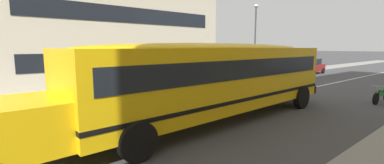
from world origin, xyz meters
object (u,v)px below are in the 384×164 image
object	(u,v)px
motorcycle_by_crossing	(382,95)
parked_car_dark_blue_end_of_row	(242,73)
street_lamp	(255,32)
school_bus	(214,75)
parked_car_red_near_corner	(310,66)

from	to	relation	value
motorcycle_by_crossing	parked_car_dark_blue_end_of_row	bearing A→B (deg)	-85.94
parked_car_dark_blue_end_of_row	street_lamp	size ratio (longest dim) A/B	0.58
parked_car_dark_blue_end_of_row	motorcycle_by_crossing	distance (m)	9.27
school_bus	parked_car_red_near_corner	world-z (taller)	school_bus
parked_car_red_near_corner	motorcycle_by_crossing	distance (m)	15.22
parked_car_red_near_corner	parked_car_dark_blue_end_of_row	bearing A→B (deg)	177.54
parked_car_dark_blue_end_of_row	motorcycle_by_crossing	world-z (taller)	parked_car_dark_blue_end_of_row
parked_car_red_near_corner	street_lamp	size ratio (longest dim) A/B	0.59
parked_car_red_near_corner	street_lamp	bearing A→B (deg)	161.69
school_bus	motorcycle_by_crossing	bearing A→B (deg)	158.28
parked_car_red_near_corner	motorcycle_by_crossing	world-z (taller)	parked_car_red_near_corner
parked_car_red_near_corner	motorcycle_by_crossing	size ratio (longest dim) A/B	1.99
parked_car_dark_blue_end_of_row	street_lamp	distance (m)	6.01
school_bus	street_lamp	bearing A→B (deg)	-150.70
school_bus	street_lamp	size ratio (longest dim) A/B	1.99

